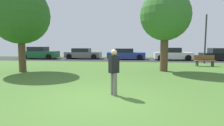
{
  "coord_description": "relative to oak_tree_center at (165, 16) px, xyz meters",
  "views": [
    {
      "loc": [
        1.09,
        -5.71,
        1.8
      ],
      "look_at": [
        0.0,
        3.43,
        0.85
      ],
      "focal_mm": 29.34,
      "sensor_mm": 36.0,
      "label": 1
    }
  ],
  "objects": [
    {
      "name": "oak_tree_center",
      "position": [
        0.0,
        0.0,
        0.0
      ],
      "size": [
        3.27,
        3.27,
        5.3
      ],
      "color": "brown",
      "rests_on": "ground_plane"
    },
    {
      "name": "parked_car_green",
      "position": [
        -13.55,
        8.92,
        -2.94
      ],
      "size": [
        4.39,
        2.02,
        1.48
      ],
      "color": "#195633",
      "rests_on": "ground_plane"
    },
    {
      "name": "parked_car_black",
      "position": [
        7.68,
        9.17,
        -2.99
      ],
      "size": [
        4.39,
        2.02,
        1.37
      ],
      "color": "black",
      "rests_on": "ground_plane"
    },
    {
      "name": "parked_car_white",
      "position": [
        2.37,
        9.01,
        -2.98
      ],
      "size": [
        4.13,
        1.94,
        1.41
      ],
      "color": "white",
      "rests_on": "ground_plane"
    },
    {
      "name": "street_lamp_post",
      "position": [
        4.56,
        5.47,
        -1.37
      ],
      "size": [
        0.14,
        0.14,
        4.5
      ],
      "primitive_type": "cylinder",
      "color": "#2D2D33",
      "rests_on": "ground_plane"
    },
    {
      "name": "parked_car_blue",
      "position": [
        -2.93,
        9.24,
        -3.02
      ],
      "size": [
        4.4,
        1.95,
        1.29
      ],
      "color": "#233893",
      "rests_on": "ground_plane"
    },
    {
      "name": "ground_plane",
      "position": [
        -3.08,
        -6.73,
        -3.62
      ],
      "size": [
        44.0,
        44.0,
        0.0
      ],
      "primitive_type": "plane",
      "color": "#47702D"
    },
    {
      "name": "road_strip",
      "position": [
        -3.08,
        9.27,
        -3.62
      ],
      "size": [
        44.0,
        6.4,
        0.01
      ],
      "primitive_type": "cube",
      "color": "#28282B",
      "rests_on": "ground_plane"
    },
    {
      "name": "park_bench",
      "position": [
        3.77,
        3.28,
        -3.16
      ],
      "size": [
        1.6,
        0.45,
        0.9
      ],
      "rotation": [
        0.0,
        0.0,
        3.14
      ],
      "color": "brown",
      "rests_on": "ground_plane"
    },
    {
      "name": "birch_tree_lone",
      "position": [
        -9.2,
        -1.35,
        0.02
      ],
      "size": [
        3.7,
        3.7,
        5.51
      ],
      "color": "brown",
      "rests_on": "ground_plane"
    },
    {
      "name": "person_catcher",
      "position": [
        -2.67,
        -6.17,
        -2.73
      ],
      "size": [
        0.39,
        0.37,
        1.62
      ],
      "rotation": [
        0.0,
        0.0,
        -2.46
      ],
      "color": "slate",
      "rests_on": "ground_plane"
    },
    {
      "name": "parked_car_grey",
      "position": [
        -8.24,
        9.57,
        -3.01
      ],
      "size": [
        4.34,
        2.01,
        1.3
      ],
      "color": "slate",
      "rests_on": "ground_plane"
    }
  ]
}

